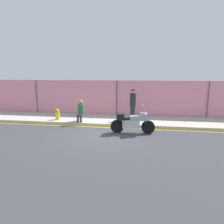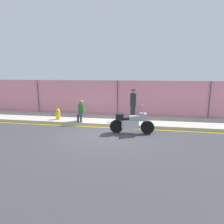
# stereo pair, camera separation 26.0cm
# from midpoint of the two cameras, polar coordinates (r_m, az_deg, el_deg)

# --- Properties ---
(ground_plane) EXTENTS (120.00, 120.00, 0.00)m
(ground_plane) POSITION_cam_midpoint_polar(r_m,az_deg,el_deg) (9.67, -2.66, -6.47)
(ground_plane) COLOR #38383D
(sidewalk) EXTENTS (42.65, 2.65, 0.17)m
(sidewalk) POSITION_cam_midpoint_polar(r_m,az_deg,el_deg) (12.23, -0.12, -2.33)
(sidewalk) COLOR #ADA89E
(sidewalk) RESTS_ON ground_plane
(curb_paint_stripe) EXTENTS (42.65, 0.18, 0.01)m
(curb_paint_stripe) POSITION_cam_midpoint_polar(r_m,az_deg,el_deg) (10.89, -1.29, -4.43)
(curb_paint_stripe) COLOR gold
(curb_paint_stripe) RESTS_ON ground_plane
(storefront_fence) EXTENTS (40.51, 0.17, 2.45)m
(storefront_fence) POSITION_cam_midpoint_polar(r_m,az_deg,el_deg) (13.40, 0.82, 3.80)
(storefront_fence) COLOR pink
(storefront_fence) RESTS_ON ground_plane
(motorcycle) EXTENTS (2.16, 0.56, 1.43)m
(motorcycle) POSITION_cam_midpoint_polar(r_m,az_deg,el_deg) (9.79, 5.04, -2.78)
(motorcycle) COLOR black
(motorcycle) RESTS_ON ground_plane
(officer_standing) EXTENTS (0.35, 0.35, 1.80)m
(officer_standing) POSITION_cam_midpoint_polar(r_m,az_deg,el_deg) (11.95, 5.33, 2.24)
(officer_standing) COLOR #1E2328
(officer_standing) RESTS_ON sidewalk
(person_seated_on_curb) EXTENTS (0.38, 0.64, 1.23)m
(person_seated_on_curb) POSITION_cam_midpoint_polar(r_m,az_deg,el_deg) (11.65, -9.51, 0.65)
(person_seated_on_curb) COLOR #2D3342
(person_seated_on_curb) RESTS_ON sidewalk
(fire_hydrant) EXTENTS (0.25, 0.32, 0.64)m
(fire_hydrant) POSITION_cam_midpoint_polar(r_m,az_deg,el_deg) (12.45, -15.89, -0.65)
(fire_hydrant) COLOR gold
(fire_hydrant) RESTS_ON sidewalk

